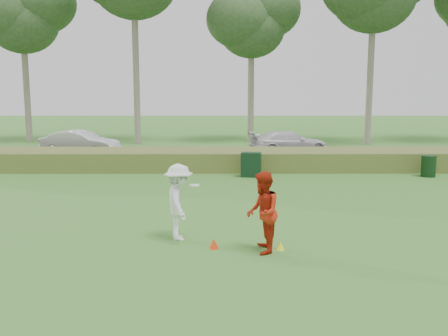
{
  "coord_description": "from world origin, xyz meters",
  "views": [
    {
      "loc": [
        -0.04,
        -11.93,
        3.84
      ],
      "look_at": [
        0.0,
        4.0,
        1.3
      ],
      "focal_mm": 40.0,
      "sensor_mm": 36.0,
      "label": 1
    }
  ],
  "objects_px": {
    "utility_cabinet": "(251,165)",
    "trash_bin": "(429,166)",
    "player_red": "(263,212)",
    "cone_yellow": "(280,246)",
    "player_white": "(179,202)",
    "car_right": "(289,143)",
    "cone_orange": "(214,243)",
    "car_mid": "(80,143)"
  },
  "relations": [
    {
      "from": "utility_cabinet",
      "to": "cone_orange",
      "type": "bearing_deg",
      "value": -89.06
    },
    {
      "from": "trash_bin",
      "to": "car_right",
      "type": "xyz_separation_m",
      "value": [
        -5.19,
        7.27,
        0.26
      ]
    },
    {
      "from": "utility_cabinet",
      "to": "cone_yellow",
      "type": "bearing_deg",
      "value": -79.93
    },
    {
      "from": "player_red",
      "to": "cone_orange",
      "type": "relative_size",
      "value": 7.71
    },
    {
      "from": "cone_orange",
      "to": "car_right",
      "type": "relative_size",
      "value": 0.05
    },
    {
      "from": "car_right",
      "to": "trash_bin",
      "type": "bearing_deg",
      "value": -156.31
    },
    {
      "from": "cone_yellow",
      "to": "utility_cabinet",
      "type": "height_order",
      "value": "utility_cabinet"
    },
    {
      "from": "player_white",
      "to": "utility_cabinet",
      "type": "distance_m",
      "value": 9.55
    },
    {
      "from": "cone_yellow",
      "to": "utility_cabinet",
      "type": "bearing_deg",
      "value": 90.8
    },
    {
      "from": "utility_cabinet",
      "to": "trash_bin",
      "type": "xyz_separation_m",
      "value": [
        7.82,
        0.0,
        -0.07
      ]
    },
    {
      "from": "trash_bin",
      "to": "car_mid",
      "type": "bearing_deg",
      "value": 159.76
    },
    {
      "from": "car_mid",
      "to": "player_white",
      "type": "bearing_deg",
      "value": -144.86
    },
    {
      "from": "trash_bin",
      "to": "car_right",
      "type": "height_order",
      "value": "car_right"
    },
    {
      "from": "cone_orange",
      "to": "trash_bin",
      "type": "bearing_deg",
      "value": 47.1
    },
    {
      "from": "player_white",
      "to": "trash_bin",
      "type": "xyz_separation_m",
      "value": [
        10.19,
        9.24,
        -0.51
      ]
    },
    {
      "from": "player_white",
      "to": "player_red",
      "type": "distance_m",
      "value": 2.3
    },
    {
      "from": "player_white",
      "to": "cone_orange",
      "type": "distance_m",
      "value": 1.45
    },
    {
      "from": "player_red",
      "to": "trash_bin",
      "type": "relative_size",
      "value": 2.07
    },
    {
      "from": "player_white",
      "to": "car_right",
      "type": "distance_m",
      "value": 17.25
    },
    {
      "from": "cone_orange",
      "to": "utility_cabinet",
      "type": "bearing_deg",
      "value": 81.66
    },
    {
      "from": "cone_yellow",
      "to": "trash_bin",
      "type": "bearing_deg",
      "value": 52.77
    },
    {
      "from": "player_white",
      "to": "player_red",
      "type": "bearing_deg",
      "value": -128.05
    },
    {
      "from": "utility_cabinet",
      "to": "trash_bin",
      "type": "height_order",
      "value": "utility_cabinet"
    },
    {
      "from": "player_white",
      "to": "trash_bin",
      "type": "relative_size",
      "value": 2.09
    },
    {
      "from": "cone_orange",
      "to": "cone_yellow",
      "type": "relative_size",
      "value": 1.15
    },
    {
      "from": "player_red",
      "to": "utility_cabinet",
      "type": "relative_size",
      "value": 1.8
    },
    {
      "from": "player_red",
      "to": "cone_orange",
      "type": "xyz_separation_m",
      "value": [
        -1.15,
        0.27,
        -0.84
      ]
    },
    {
      "from": "cone_orange",
      "to": "trash_bin",
      "type": "distance_m",
      "value": 13.64
    },
    {
      "from": "player_white",
      "to": "car_right",
      "type": "xyz_separation_m",
      "value": [
        4.99,
        16.51,
        -0.25
      ]
    },
    {
      "from": "player_white",
      "to": "car_right",
      "type": "relative_size",
      "value": 0.42
    },
    {
      "from": "player_red",
      "to": "car_mid",
      "type": "xyz_separation_m",
      "value": [
        -8.95,
        16.56,
        -0.18
      ]
    },
    {
      "from": "utility_cabinet",
      "to": "car_mid",
      "type": "bearing_deg",
      "value": 155.06
    },
    {
      "from": "player_red",
      "to": "trash_bin",
      "type": "height_order",
      "value": "player_red"
    },
    {
      "from": "cone_yellow",
      "to": "car_right",
      "type": "xyz_separation_m",
      "value": [
        2.49,
        17.38,
        0.62
      ]
    },
    {
      "from": "player_white",
      "to": "car_right",
      "type": "height_order",
      "value": "player_white"
    },
    {
      "from": "cone_yellow",
      "to": "trash_bin",
      "type": "distance_m",
      "value": 12.7
    },
    {
      "from": "player_white",
      "to": "cone_orange",
      "type": "relative_size",
      "value": 7.8
    },
    {
      "from": "utility_cabinet",
      "to": "car_right",
      "type": "bearing_deg",
      "value": 79.41
    },
    {
      "from": "player_red",
      "to": "car_right",
      "type": "xyz_separation_m",
      "value": [
        2.94,
        17.54,
        -0.24
      ]
    },
    {
      "from": "player_white",
      "to": "player_red",
      "type": "relative_size",
      "value": 1.01
    },
    {
      "from": "player_red",
      "to": "car_right",
      "type": "bearing_deg",
      "value": 171.99
    },
    {
      "from": "player_red",
      "to": "cone_yellow",
      "type": "height_order",
      "value": "player_red"
    }
  ]
}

